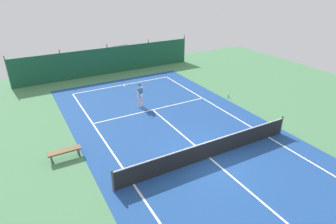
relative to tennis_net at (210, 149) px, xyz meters
The scene contains 11 objects.
ground_plane 0.51m from the tennis_net, ahead, with size 36.00×36.00×0.00m, color #4C8456.
court_surface 0.51m from the tennis_net, ahead, with size 11.02×26.60×0.01m.
tennis_net is the anchor object (origin of this frame).
back_fence 15.85m from the tennis_net, 90.00° to the left, with size 16.30×0.98×2.70m.
tennis_player 7.28m from the tennis_net, 94.09° to the left, with size 0.64×0.80×1.64m.
tennis_ball_near_player 10.16m from the tennis_net, 83.00° to the left, with size 0.07×0.07×0.07m, color #CCDB33.
tennis_ball_midcourt 12.52m from the tennis_net, 91.94° to the left, with size 0.07×0.07×0.07m, color #CCDB33.
tennis_ball_by_sideline 6.92m from the tennis_net, 105.70° to the left, with size 0.07×0.07×0.07m, color #CCDB33.
parked_car 17.89m from the tennis_net, 82.02° to the left, with size 2.42×4.40×1.68m.
courtside_bench 7.20m from the tennis_net, 151.29° to the left, with size 1.60×0.40×0.49m.
water_bottle 8.05m from the tennis_net, 43.55° to the left, with size 0.08×0.08×0.24m, color #338CD8.
Camera 1 is at (-7.60, -9.37, 8.33)m, focal length 30.58 mm.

